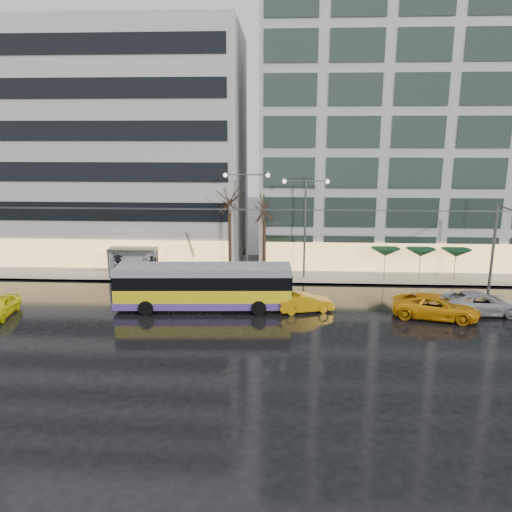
{
  "coord_description": "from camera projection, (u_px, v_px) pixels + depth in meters",
  "views": [
    {
      "loc": [
        5.0,
        -31.44,
        12.25
      ],
      "look_at": [
        3.11,
        5.0,
        3.42
      ],
      "focal_mm": 35.0,
      "sensor_mm": 36.0,
      "label": 1
    }
  ],
  "objects": [
    {
      "name": "ground",
      "position": [
        206.0,
        322.0,
        33.65
      ],
      "size": [
        140.0,
        140.0,
        0.0
      ],
      "primitive_type": "plane",
      "color": "black",
      "rests_on": "ground"
    },
    {
      "name": "bus_shelter",
      "position": [
        129.0,
        255.0,
        43.99
      ],
      "size": [
        4.2,
        1.6,
        2.51
      ],
      "color": "#595B60",
      "rests_on": "sidewalk"
    },
    {
      "name": "sidewalk",
      "position": [
        249.0,
        268.0,
        47.12
      ],
      "size": [
        80.0,
        10.0,
        0.15
      ],
      "primitive_type": "cube",
      "color": "gray",
      "rests_on": "ground"
    },
    {
      "name": "pedestrian_a",
      "position": [
        152.0,
        261.0,
        43.67
      ],
      "size": [
        1.09,
        1.11,
        2.19
      ],
      "color": "black",
      "rests_on": "sidewalk"
    },
    {
      "name": "kerb",
      "position": [
        245.0,
        283.0,
        42.32
      ],
      "size": [
        80.0,
        0.1,
        0.15
      ],
      "primitive_type": "cube",
      "color": "slate",
      "rests_on": "ground"
    },
    {
      "name": "parasol_b",
      "position": [
        421.0,
        253.0,
        42.9
      ],
      "size": [
        2.5,
        2.5,
        2.65
      ],
      "color": "#595B60",
      "rests_on": "sidewalk"
    },
    {
      "name": "sedan_silver",
      "position": [
        480.0,
        303.0,
        35.12
      ],
      "size": [
        5.74,
        2.79,
        1.57
      ],
      "primitive_type": "imported",
      "rotation": [
        0.0,
        0.0,
        1.6
      ],
      "color": "#A0A0A4",
      "rests_on": "ground"
    },
    {
      "name": "tree_b",
      "position": [
        264.0,
        205.0,
        42.84
      ],
      "size": [
        3.2,
        3.2,
        7.7
      ],
      "color": "black",
      "rests_on": "sidewalk"
    },
    {
      "name": "taxi_c",
      "position": [
        436.0,
        306.0,
        34.32
      ],
      "size": [
        6.24,
        3.91,
        1.61
      ],
      "primitive_type": "imported",
      "rotation": [
        0.0,
        0.0,
        1.34
      ],
      "color": "orange",
      "rests_on": "ground"
    },
    {
      "name": "parasol_a",
      "position": [
        385.0,
        252.0,
        43.05
      ],
      "size": [
        2.5,
        2.5,
        2.65
      ],
      "color": "#595B60",
      "rests_on": "sidewalk"
    },
    {
      "name": "catenary",
      "position": [
        232.0,
        237.0,
        40.31
      ],
      "size": [
        42.24,
        5.12,
        7.0
      ],
      "color": "#595B60",
      "rests_on": "ground"
    },
    {
      "name": "tree_a",
      "position": [
        229.0,
        198.0,
        42.64
      ],
      "size": [
        3.2,
        3.2,
        8.4
      ],
      "color": "black",
      "rests_on": "sidewalk"
    },
    {
      "name": "pedestrian_c",
      "position": [
        118.0,
        266.0,
        43.19
      ],
      "size": [
        1.25,
        0.87,
        2.11
      ],
      "color": "black",
      "rests_on": "sidewalk"
    },
    {
      "name": "street_lamp_near",
      "position": [
        247.0,
        211.0,
        42.63
      ],
      "size": [
        3.96,
        0.36,
        9.03
      ],
      "color": "#595B60",
      "rests_on": "sidewalk"
    },
    {
      "name": "building_left",
      "position": [
        74.0,
        147.0,
        50.28
      ],
      "size": [
        34.0,
        14.0,
        22.0
      ],
      "primitive_type": "cube",
      "color": "beige",
      "rests_on": "sidewalk"
    },
    {
      "name": "parasol_c",
      "position": [
        456.0,
        253.0,
        42.75
      ],
      "size": [
        2.5,
        2.5,
        2.65
      ],
      "color": "#595B60",
      "rests_on": "sidewalk"
    },
    {
      "name": "trolleybus",
      "position": [
        204.0,
        288.0,
        35.83
      ],
      "size": [
        12.71,
        5.1,
        5.84
      ],
      "color": "yellow",
      "rests_on": "ground"
    },
    {
      "name": "taxi_b",
      "position": [
        305.0,
        303.0,
        35.54
      ],
      "size": [
        4.22,
        2.41,
        1.31
      ],
      "primitive_type": "imported",
      "rotation": [
        0.0,
        0.0,
        1.84
      ],
      "color": "#D2930B",
      "rests_on": "ground"
    },
    {
      "name": "pedestrian_b",
      "position": [
        155.0,
        266.0,
        44.47
      ],
      "size": [
        0.96,
        0.95,
        1.57
      ],
      "color": "black",
      "rests_on": "sidewalk"
    },
    {
      "name": "building_right",
      "position": [
        428.0,
        131.0,
        48.16
      ],
      "size": [
        32.0,
        14.0,
        25.0
      ],
      "primitive_type": "cube",
      "color": "beige",
      "rests_on": "sidewalk"
    },
    {
      "name": "street_lamp_far",
      "position": [
        305.0,
        214.0,
        42.44
      ],
      "size": [
        3.96,
        0.36,
        8.53
      ],
      "color": "#595B60",
      "rests_on": "sidewalk"
    }
  ]
}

